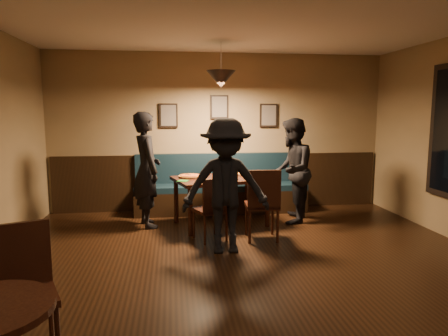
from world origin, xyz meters
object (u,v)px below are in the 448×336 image
Objects in this scene: chair_near_right at (262,204)px; soda_glass at (259,175)px; diner_left at (147,170)px; cafe_chair_far at (24,295)px; diner_right at (292,171)px; tabasco_bottle at (257,173)px; diner_front at (226,186)px; chair_near_left at (210,208)px; dining_table at (221,201)px; booth_bench at (221,184)px.

chair_near_right is 0.61m from soda_glass.
diner_left is 3.46m from cafe_chair_far.
cafe_chair_far is at bearing -19.38° from diner_right.
diner_right reaches higher than tabasco_bottle.
diner_right is 1.77m from diner_front.
diner_front is at bearing -96.14° from chair_near_left.
diner_right is at bearing -13.30° from dining_table.
dining_table is 0.71m from tabasco_bottle.
cafe_chair_far is at bearing -126.08° from tabasco_bottle.
chair_near_left is 0.88× the size of chair_near_right.
chair_near_left is 1.28m from diner_left.
chair_near_left is at bearing -140.15° from tabasco_bottle.
diner_front is at bearing -152.66° from cafe_chair_far.
diner_right reaches higher than booth_bench.
diner_right reaches higher than chair_near_right.
chair_near_left is 0.52× the size of diner_front.
diner_left is (-1.24, -0.73, 0.38)m from booth_bench.
diner_front is (1.05, -1.31, -0.04)m from diner_left.
dining_table is at bearing 174.78° from tabasco_bottle.
diner_left reaches higher than diner_front.
soda_glass is at bearing -150.80° from cafe_chair_far.
soda_glass is 0.22m from tabasco_bottle.
chair_near_left is 0.99m from soda_glass.
chair_near_left reaches higher than dining_table.
booth_bench is at bearing 54.59° from chair_near_left.
dining_table is at bearing -66.21° from diner_right.
diner_right is at bearing 5.91° from chair_near_left.
cafe_chair_far is (-0.66, -3.38, -0.40)m from diner_left.
diner_front is 13.71× the size of tabasco_bottle.
diner_front is at bearing -95.39° from booth_bench.
booth_bench is 2.08m from diner_front.
cafe_chair_far is at bearing -143.98° from chair_near_left.
diner_front is at bearing -159.22° from diner_left.
booth_bench is at bearing 106.81° from chair_near_right.
diner_front reaches higher than chair_near_left.
diner_left reaches higher than booth_bench.
soda_glass is at bearing 7.14° from chair_near_left.
chair_near_right reaches higher than tabasco_bottle.
soda_glass is (0.79, 0.45, 0.38)m from chair_near_left.
cafe_chair_far is at bearing -114.86° from booth_bench.
diner_front reaches higher than soda_glass.
chair_near_left is (-0.24, -0.72, 0.07)m from dining_table.
diner_front is 2.70m from cafe_chair_far.
diner_left is 12.25× the size of soda_glass.
chair_near_left is at bearing -150.11° from soda_glass.
diner_right is (1.14, 0.03, 0.46)m from dining_table.
dining_table is 0.76m from soda_glass.
tabasco_bottle reaches higher than dining_table.
chair_near_right is 1.87m from diner_left.
tabasco_bottle is at bearing -59.55° from diner_right.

